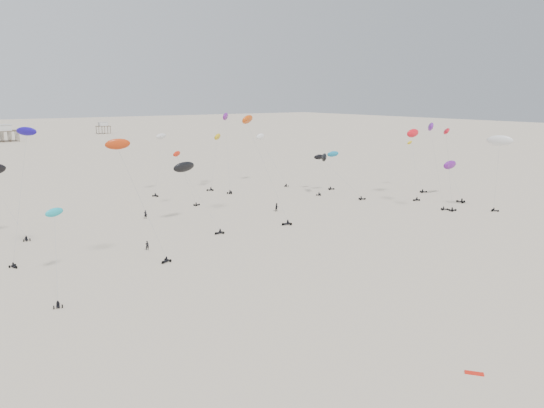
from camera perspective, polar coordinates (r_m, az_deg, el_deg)
ground_plane at (r=200.87m, az=-18.58°, el=3.39°), size 900.00×900.00×0.00m
pavilion_small at (r=389.40m, az=-17.69°, el=7.74°), size 9.00×7.00×8.00m
rig_0 at (r=94.92m, az=-25.18°, el=3.90°), size 7.19×7.59×22.04m
rig_1 at (r=81.46m, az=-22.26°, el=-3.92°), size 5.75×15.39×16.05m
rig_4 at (r=132.76m, az=16.90°, el=6.76°), size 4.64×8.51×20.60m
rig_5 at (r=148.38m, az=6.23°, el=4.40°), size 10.00×4.51×12.28m
rig_6 at (r=134.46m, az=23.26°, el=5.69°), size 4.75×5.88×17.86m
rig_7 at (r=128.66m, az=18.45°, el=5.05°), size 5.88×3.89×19.73m
rig_8 at (r=150.45m, az=18.75°, el=3.45°), size 10.38×11.30×12.78m
rig_9 at (r=114.80m, az=-1.75°, el=6.73°), size 6.40×14.22×23.62m
rig_10 at (r=145.52m, az=14.95°, el=6.48°), size 7.57×7.61×18.21m
rig_11 at (r=130.85m, az=-9.55°, el=3.67°), size 6.51×4.36×13.73m
rig_12 at (r=85.56m, az=-15.01°, el=3.12°), size 9.26×3.94×20.55m
rig_13 at (r=112.39m, az=-9.03°, el=3.18°), size 6.11×15.45×16.40m
rig_14 at (r=144.50m, az=6.16°, el=4.43°), size 6.26×15.52×15.02m
rig_16 at (r=152.68m, az=-4.94°, el=7.97°), size 7.30×12.25×22.35m
rig_17 at (r=152.56m, az=-6.07°, el=5.93°), size 6.67×4.40×16.24m
rig_18 at (r=164.33m, az=-0.84°, el=6.47°), size 4.89×15.19×17.64m
rig_19 at (r=152.52m, az=5.52°, el=3.93°), size 5.88×3.64×10.29m
rig_20 at (r=157.77m, az=15.26°, el=3.99°), size 7.11×11.75×15.74m
rig_21 at (r=149.54m, az=-11.98°, el=5.62°), size 7.74×8.51×16.81m
spectator_0 at (r=96.62m, az=-13.26°, el=-4.85°), size 0.85×0.72×1.99m
spectator_1 at (r=124.65m, az=0.53°, el=-0.79°), size 1.14×0.68×2.31m
spectator_3 at (r=120.74m, az=-13.43°, el=-1.53°), size 0.99×0.93×2.24m
grounded_kite_b at (r=58.48m, az=20.93°, el=-16.67°), size 1.67×1.84×0.07m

